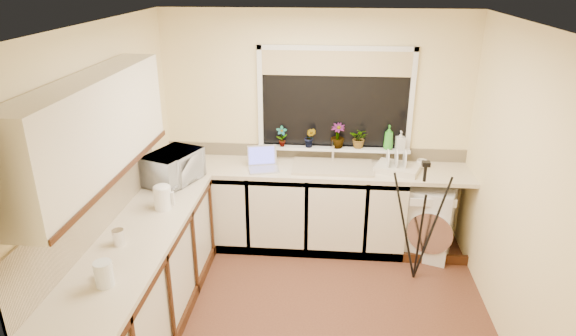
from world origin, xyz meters
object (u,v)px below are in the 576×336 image
Objects in this scene: plant_c at (338,136)px; soap_bottle_green at (389,137)px; tripod at (420,222)px; cup_left at (107,270)px; microwave at (173,167)px; plant_d at (360,138)px; plant_b at (310,138)px; laptop at (263,163)px; steel_jar at (118,237)px; cup_back at (422,164)px; dish_rack at (397,168)px; soap_bottle_clear at (400,140)px; plant_a at (282,137)px; glass_jug at (104,274)px; kettle at (163,198)px; washing_machine at (425,219)px.

plant_c reaches higher than soap_bottle_green.
tripod is 2.78m from cup_left.
plant_d reaches higher than microwave.
soap_bottle_green is at bearing 1.05° from plant_b.
laptop is 0.57m from plant_b.
plant_d is (0.23, 0.01, -0.02)m from plant_c.
steel_jar is at bearing -132.99° from laptop.
microwave is 2.49m from cup_back.
dish_rack is 0.95m from plant_b.
microwave reaches higher than cup_back.
plant_d is (-0.38, 0.25, 0.23)m from dish_rack.
microwave is (0.06, 1.17, 0.09)m from steel_jar.
plant_d is at bearing 166.84° from dish_rack.
plant_c is 1.29× the size of soap_bottle_clear.
laptop is at bearing 61.47° from steel_jar.
plant_a is at bearing 67.20° from cup_left.
laptop is at bearing -41.14° from microwave.
soap_bottle_green is (2.15, 1.87, 0.22)m from steel_jar.
microwave is at bearing -145.00° from plant_a.
plant_a is at bearing -179.55° from plant_b.
glass_jug is 2.82m from plant_c.
kettle is 0.57m from microwave.
plant_d is at bearing 2.20° from plant_a.
washing_machine is at bearing -31.54° from soap_bottle_green.
kettle is 2.35m from tripod.
plant_b is at bearing -171.70° from washing_machine.
plant_b is at bearing 15.09° from laptop.
dish_rack is 1.90× the size of plant_a.
washing_machine is 2.69m from kettle.
plant_b is at bearing -178.95° from soap_bottle_green.
microwave is (-2.17, -0.46, 0.12)m from dish_rack.
plant_a is (0.17, 0.26, 0.20)m from laptop.
kettle is 0.89× the size of plant_a.
laptop is 1.60× the size of plant_a.
microwave is 2.07× the size of plant_c.
dish_rack is 0.51m from plant_d.
washing_machine is 0.93m from soap_bottle_green.
plant_a is 0.59m from plant_c.
plant_c is at bearing 55.98° from cup_left.
glass_jug is 1.43× the size of steel_jar.
washing_machine is 1.82× the size of dish_rack.
microwave is 1.71m from plant_c.
plant_d is at bearing 177.37° from soap_bottle_clear.
plant_b reaches higher than glass_jug.
plant_c is at bearing 111.76° from tripod.
tripod is 1.24m from plant_c.
soap_bottle_clear is 0.32m from cup_back.
laptop is 0.91m from microwave.
kettle is at bearing -133.59° from dish_rack.
plant_b reaches higher than washing_machine.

